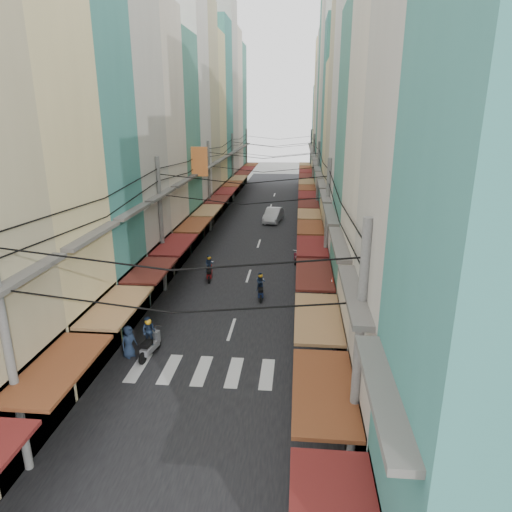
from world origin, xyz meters
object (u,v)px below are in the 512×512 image
Objects in this scene: market_umbrella at (350,322)px; traffic_sign at (332,295)px; white_car at (273,222)px; bicycle at (362,297)px.

traffic_sign is (-0.60, 2.43, 0.21)m from market_umbrella.
white_car is at bearing 99.54° from traffic_sign.
bicycle is at bearing 68.01° from traffic_sign.
traffic_sign reaches higher than market_umbrella.
market_umbrella is at bearing -72.33° from white_car.
market_umbrella is 2.51m from traffic_sign.
bicycle is 0.55× the size of traffic_sign.
traffic_sign reaches higher than white_car.
market_umbrella is (4.79, -27.33, 2.15)m from white_car.
market_umbrella is (-1.66, -8.03, 2.15)m from bicycle.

